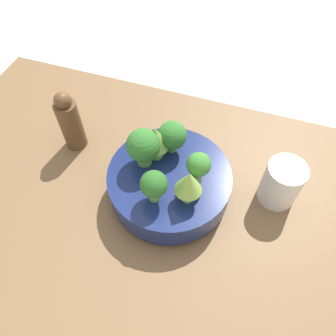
{
  "coord_description": "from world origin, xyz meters",
  "views": [
    {
      "loc": [
        -0.11,
        0.31,
        0.64
      ],
      "look_at": [
        0.0,
        -0.03,
        0.14
      ],
      "focal_mm": 35.0,
      "sensor_mm": 36.0,
      "label": 1
    }
  ],
  "objects": [
    {
      "name": "ground_plane",
      "position": [
        0.0,
        0.0,
        0.0
      ],
      "size": [
        6.0,
        6.0,
        0.0
      ],
      "primitive_type": "plane",
      "color": "beige"
    },
    {
      "name": "table",
      "position": [
        0.0,
        0.0,
        0.02
      ],
      "size": [
        1.14,
        0.68,
        0.05
      ],
      "color": "brown",
      "rests_on": "ground_plane"
    },
    {
      "name": "bowl",
      "position": [
        0.0,
        -0.03,
        0.09
      ],
      "size": [
        0.25,
        0.25,
        0.07
      ],
      "color": "navy",
      "rests_on": "table"
    },
    {
      "name": "broccoli_floret_right",
      "position": [
        0.06,
        -0.05,
        0.17
      ],
      "size": [
        0.07,
        0.07,
        0.08
      ],
      "color": "#609347",
      "rests_on": "bowl"
    },
    {
      "name": "romanesco_piece_far",
      "position": [
        -0.05,
        0.01,
        0.17
      ],
      "size": [
        0.05,
        0.05,
        0.08
      ],
      "color": "#6BA34C",
      "rests_on": "bowl"
    },
    {
      "name": "broccoli_floret_left",
      "position": [
        -0.05,
        -0.04,
        0.17
      ],
      "size": [
        0.05,
        0.05,
        0.08
      ],
      "color": "#7AB256",
      "rests_on": "bowl"
    },
    {
      "name": "romanesco_piece_near",
      "position": [
        0.04,
        -0.07,
        0.17
      ],
      "size": [
        0.05,
        0.05,
        0.08
      ],
      "color": "#6BA34C",
      "rests_on": "bowl"
    },
    {
      "name": "broccoli_floret_front",
      "position": [
        0.01,
        -0.09,
        0.16
      ],
      "size": [
        0.06,
        0.06,
        0.07
      ],
      "color": "#6BA34C",
      "rests_on": "bowl"
    },
    {
      "name": "broccoli_floret_back",
      "position": [
        0.01,
        0.02,
        0.16
      ],
      "size": [
        0.05,
        0.05,
        0.07
      ],
      "color": "#6BA34C",
      "rests_on": "bowl"
    },
    {
      "name": "cup",
      "position": [
        -0.21,
        -0.1,
        0.1
      ],
      "size": [
        0.08,
        0.08,
        0.1
      ],
      "color": "silver",
      "rests_on": "table"
    },
    {
      "name": "pepper_mill",
      "position": [
        0.25,
        -0.1,
        0.12
      ],
      "size": [
        0.05,
        0.05,
        0.15
      ],
      "color": "brown",
      "rests_on": "table"
    }
  ]
}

